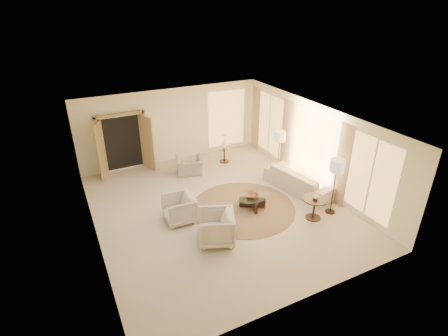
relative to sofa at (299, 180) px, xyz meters
name	(u,v)px	position (x,y,z in m)	size (l,w,h in m)	color
room	(218,167)	(-2.90, 0.16, 1.04)	(7.04, 8.04, 2.83)	beige
windows_right	(311,146)	(0.55, 0.26, 0.99)	(0.10, 6.40, 2.40)	#FBBF64
window_back_corner	(227,119)	(-0.60, 4.11, 0.99)	(1.70, 0.10, 2.40)	#FBBF64
curtains_right	(293,139)	(0.50, 1.16, 0.94)	(0.06, 5.20, 2.60)	tan
french_doors	(124,144)	(-4.80, 3.98, 0.71)	(1.95, 0.66, 2.16)	tan
area_rug	(243,207)	(-2.20, -0.15, -0.35)	(3.16, 3.16, 0.01)	#473323
sofa	(299,180)	(0.00, 0.00, 0.00)	(2.44, 0.95, 0.71)	beige
armchair_left	(179,208)	(-4.16, 0.08, 0.07)	(0.83, 0.78, 0.85)	beige
armchair_right	(216,226)	(-3.63, -1.22, 0.11)	(0.90, 0.85, 0.93)	beige
accent_chair	(189,163)	(-2.81, 2.73, 0.05)	(0.94, 0.61, 0.82)	#9C958D
coffee_table	(252,201)	(-1.96, -0.27, -0.11)	(1.39, 1.39, 0.39)	black
end_table	(315,205)	(-0.66, -1.54, 0.09)	(0.69, 0.69, 0.65)	black
side_table	(224,154)	(-1.24, 3.06, -0.01)	(0.49, 0.49, 0.57)	black
floor_lamp_near	(280,138)	(0.00, 1.25, 1.03)	(0.40, 0.40, 1.63)	black
floor_lamp_far	(337,168)	(0.00, -1.52, 1.11)	(0.42, 0.42, 1.72)	black
bowl	(253,195)	(-1.96, -0.27, 0.08)	(0.36, 0.36, 0.09)	brown
end_vase	(316,196)	(-0.66, -1.54, 0.38)	(0.18, 0.18, 0.18)	white
side_vase	(224,145)	(-1.24, 3.06, 0.34)	(0.25, 0.25, 0.26)	white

